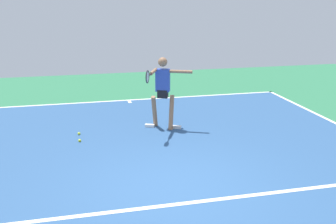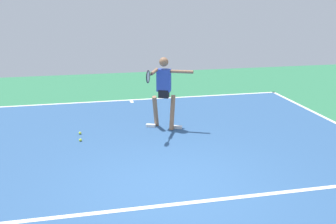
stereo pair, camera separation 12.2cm
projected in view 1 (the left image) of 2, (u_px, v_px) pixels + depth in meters
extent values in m
plane|color=#2D754C|center=(175.00, 188.00, 6.73)|extent=(21.80, 21.80, 0.00)
cube|color=#2D5484|center=(175.00, 188.00, 6.73)|extent=(10.10, 12.42, 0.00)
cube|color=white|center=(129.00, 100.00, 12.48)|extent=(10.10, 0.10, 0.01)
cube|color=white|center=(184.00, 203.00, 6.23)|extent=(7.57, 0.10, 0.01)
cube|color=white|center=(130.00, 102.00, 12.29)|extent=(0.10, 0.30, 0.01)
cylinder|color=#9E7051|center=(171.00, 112.00, 9.70)|extent=(0.25, 0.38, 0.87)
cube|color=white|center=(176.00, 127.00, 9.78)|extent=(0.26, 0.19, 0.07)
cylinder|color=#9E7051|center=(155.00, 112.00, 9.77)|extent=(0.25, 0.38, 0.87)
cube|color=white|center=(150.00, 126.00, 9.90)|extent=(0.26, 0.19, 0.07)
cube|color=black|center=(163.00, 94.00, 9.60)|extent=(0.31, 0.28, 0.20)
cube|color=#334CB2|center=(163.00, 80.00, 9.50)|extent=(0.38, 0.30, 0.56)
sphere|color=#9E7051|center=(163.00, 62.00, 9.37)|extent=(0.23, 0.23, 0.23)
cylinder|color=#9E7051|center=(181.00, 72.00, 9.36)|extent=(0.54, 0.29, 0.08)
cylinder|color=#9E7051|center=(153.00, 72.00, 9.19)|extent=(0.29, 0.54, 0.08)
cylinder|color=black|center=(150.00, 75.00, 8.83)|extent=(0.11, 0.21, 0.03)
torus|color=black|center=(147.00, 77.00, 8.60)|extent=(0.14, 0.28, 0.29)
cylinder|color=silver|center=(147.00, 77.00, 8.60)|extent=(0.10, 0.23, 0.25)
sphere|color=#CCE033|center=(80.00, 141.00, 8.88)|extent=(0.07, 0.07, 0.07)
sphere|color=#CCE033|center=(79.00, 134.00, 9.33)|extent=(0.07, 0.07, 0.07)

